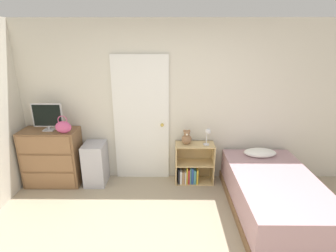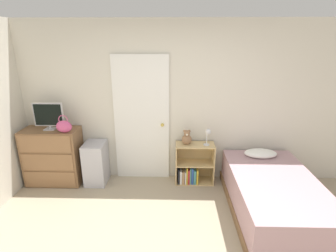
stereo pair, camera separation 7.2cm
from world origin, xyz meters
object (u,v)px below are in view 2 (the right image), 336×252
Objects in this scene: dresser at (54,156)px; bookshelf at (192,167)px; storage_bin at (96,163)px; handbag at (64,126)px; tv at (49,116)px; teddy_bear at (187,138)px; desk_lamp at (208,134)px; bed at (273,196)px.

bookshelf is (2.24, 0.07, -0.20)m from dresser.
dresser is at bearing -179.12° from storage_bin.
tv is at bearing 153.34° from handbag.
storage_bin is at bearing -177.83° from teddy_bear.
dresser is 2.25m from bookshelf.
desk_lamp reaches higher than bed.
desk_lamp is (1.79, 0.01, 0.52)m from storage_bin.
handbag is (0.28, -0.14, -0.12)m from tv.
bookshelf is 2.77× the size of teddy_bear.
dresser is 3.36× the size of handbag.
desk_lamp is at bearing -9.95° from bookshelf.
storage_bin is (0.38, 0.14, -0.67)m from handbag.
handbag is at bearing -174.33° from bookshelf.
tv reaches higher than desk_lamp.
dresser is 1.33× the size of storage_bin.
desk_lamp is at bearing -7.15° from teddy_bear.
storage_bin is at bearing 164.24° from bed.
bed is (1.14, -0.79, -0.51)m from teddy_bear.
dresser is 3.37m from bed.
bookshelf is at bearing 170.05° from desk_lamp.
teddy_bear is (2.14, 0.07, 0.31)m from dresser.
handbag reaches higher than teddy_bear.
dresser reaches higher than bed.
desk_lamp is (0.23, -0.04, 0.60)m from bookshelf.
handbag is 1.13× the size of teddy_bear.
tv is 0.24× the size of bed.
desk_lamp reaches higher than dresser.
dresser reaches higher than teddy_bear.
desk_lamp is (2.46, 0.03, 0.40)m from dresser.
dresser is at bearing -178.24° from teddy_bear.
handbag reaches higher than bed.
bookshelf is 2.46× the size of desk_lamp.
bed is at bearing -15.76° from storage_bin.
bookshelf is 0.65m from desk_lamp.
tv is 3.46m from bed.
desk_lamp is (2.17, 0.15, -0.16)m from handbag.
bed is (3.28, -0.72, -0.19)m from dresser.
dresser is 2.50m from desk_lamp.
desk_lamp reaches higher than bookshelf.
tv is 2.47m from desk_lamp.
tv reaches higher than bookshelf.
handbag is at bearing -174.03° from teddy_bear.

